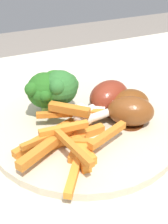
% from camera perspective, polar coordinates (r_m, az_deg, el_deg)
% --- Properties ---
extents(dining_table, '(1.22, 0.73, 0.76)m').
position_cam_1_polar(dining_table, '(0.56, 7.81, -11.80)').
color(dining_table, beige).
rests_on(dining_table, ground_plane).
extents(dinner_plate, '(0.29, 0.29, 0.01)m').
position_cam_1_polar(dinner_plate, '(0.47, -0.00, -2.70)').
color(dinner_plate, beige).
rests_on(dinner_plate, dining_table).
extents(broccoli_floret_front, '(0.07, 0.06, 0.07)m').
position_cam_1_polar(broccoli_floret_front, '(0.46, -7.49, 4.06)').
color(broccoli_floret_front, '#80AD47').
rests_on(broccoli_floret_front, dinner_plate).
extents(broccoli_floret_middle, '(0.05, 0.05, 0.07)m').
position_cam_1_polar(broccoli_floret_middle, '(0.48, -5.56, 4.95)').
color(broccoli_floret_middle, '#7DB947').
rests_on(broccoli_floret_middle, dinner_plate).
extents(broccoli_floret_back, '(0.06, 0.05, 0.08)m').
position_cam_1_polar(broccoli_floret_back, '(0.46, -4.14, 4.76)').
color(broccoli_floret_back, '#7CA457').
rests_on(broccoli_floret_back, dinner_plate).
extents(carrot_fries_pile, '(0.16, 0.16, 0.04)m').
position_cam_1_polar(carrot_fries_pile, '(0.41, -2.88, -5.15)').
color(carrot_fries_pile, orange).
rests_on(carrot_fries_pile, dinner_plate).
extents(chicken_drumstick_near, '(0.12, 0.06, 0.04)m').
position_cam_1_polar(chicken_drumstick_near, '(0.47, 8.21, 1.35)').
color(chicken_drumstick_near, '#4D210B').
rests_on(chicken_drumstick_near, dinner_plate).
extents(chicken_drumstick_far, '(0.12, 0.08, 0.05)m').
position_cam_1_polar(chicken_drumstick_far, '(0.48, 4.54, 2.77)').
color(chicken_drumstick_far, '#57190F').
rests_on(chicken_drumstick_far, dinner_plate).
extents(chicken_drumstick_extra, '(0.12, 0.09, 0.04)m').
position_cam_1_polar(chicken_drumstick_extra, '(0.45, 8.25, 0.18)').
color(chicken_drumstick_extra, '#52240E').
rests_on(chicken_drumstick_extra, dinner_plate).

